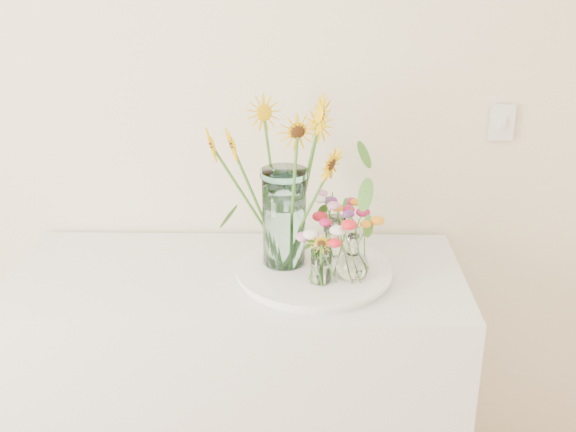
# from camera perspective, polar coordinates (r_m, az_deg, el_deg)

# --- Properties ---
(counter) EXTENTS (1.40, 0.60, 0.90)m
(counter) POSITION_cam_1_polar(r_m,az_deg,el_deg) (2.48, -3.80, -13.81)
(counter) COLOR white
(counter) RESTS_ON ground_plane
(tray) EXTENTS (0.45, 0.45, 0.02)m
(tray) POSITION_cam_1_polar(r_m,az_deg,el_deg) (2.21, 2.07, -4.54)
(tray) COLOR white
(tray) RESTS_ON counter
(mason_jar) EXTENTS (0.17, 0.17, 0.31)m
(mason_jar) POSITION_cam_1_polar(r_m,az_deg,el_deg) (2.17, -0.31, -0.14)
(mason_jar) COLOR #B1ECEB
(mason_jar) RESTS_ON tray
(sunflower_bouquet) EXTENTS (0.78, 0.78, 0.52)m
(sunflower_bouquet) POSITION_cam_1_polar(r_m,az_deg,el_deg) (2.13, -0.32, 2.53)
(sunflower_bouquet) COLOR #EFB705
(sunflower_bouquet) RESTS_ON tray
(small_vase_a) EXTENTS (0.08, 0.08, 0.11)m
(small_vase_a) POSITION_cam_1_polar(r_m,az_deg,el_deg) (2.10, 2.64, -4.02)
(small_vase_a) COLOR white
(small_vase_a) RESTS_ON tray
(wildflower_posy_a) EXTENTS (0.19, 0.19, 0.20)m
(wildflower_posy_a) POSITION_cam_1_polar(r_m,az_deg,el_deg) (2.08, 2.66, -2.91)
(wildflower_posy_a) COLOR orange
(wildflower_posy_a) RESTS_ON tray
(small_vase_b) EXTENTS (0.10, 0.10, 0.14)m
(small_vase_b) POSITION_cam_1_polar(r_m,az_deg,el_deg) (2.13, 5.16, -3.23)
(small_vase_b) COLOR white
(small_vase_b) RESTS_ON tray
(wildflower_posy_b) EXTENTS (0.21, 0.21, 0.23)m
(wildflower_posy_b) POSITION_cam_1_polar(r_m,az_deg,el_deg) (2.11, 5.20, -2.13)
(wildflower_posy_b) COLOR orange
(wildflower_posy_b) RESTS_ON tray
(small_vase_c) EXTENTS (0.09, 0.09, 0.12)m
(small_vase_c) POSITION_cam_1_polar(r_m,az_deg,el_deg) (2.28, 3.69, -1.57)
(small_vase_c) COLOR white
(small_vase_c) RESTS_ON tray
(wildflower_posy_c) EXTENTS (0.19, 0.19, 0.21)m
(wildflower_posy_c) POSITION_cam_1_polar(r_m,az_deg,el_deg) (2.26, 3.72, -0.54)
(wildflower_posy_c) COLOR orange
(wildflower_posy_c) RESTS_ON tray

